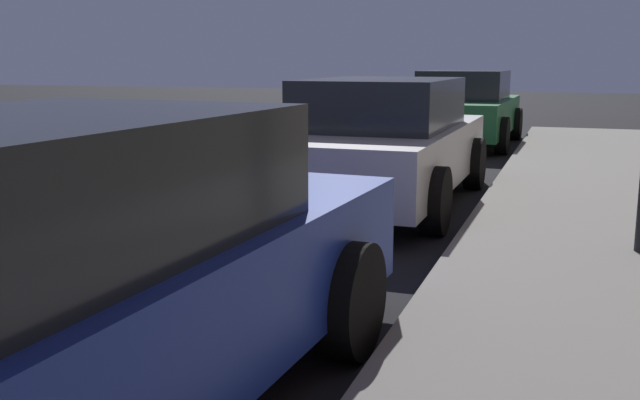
% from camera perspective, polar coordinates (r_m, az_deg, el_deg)
% --- Properties ---
extents(car_blue, '(2.14, 4.63, 1.43)m').
position_cam_1_polar(car_blue, '(3.27, -21.19, -6.52)').
color(car_blue, navy).
rests_on(car_blue, ground).
extents(car_silver, '(1.98, 4.31, 1.43)m').
position_cam_1_polar(car_silver, '(8.41, 4.87, 4.49)').
color(car_silver, '#B7B7BF').
rests_on(car_silver, ground).
extents(car_green, '(2.04, 4.10, 1.43)m').
position_cam_1_polar(car_green, '(14.59, 11.09, 6.97)').
color(car_green, '#19592D').
rests_on(car_green, ground).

